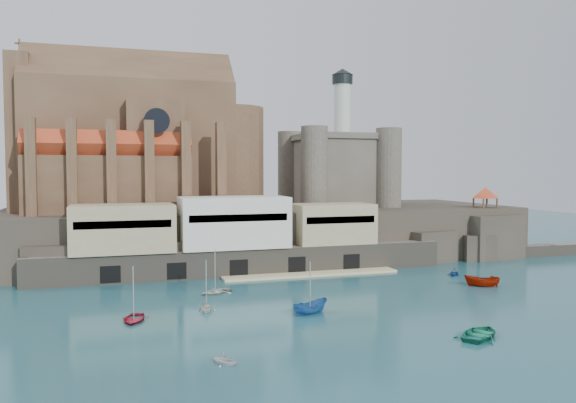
% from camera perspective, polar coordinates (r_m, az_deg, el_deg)
% --- Properties ---
extents(ground, '(300.00, 300.00, 0.00)m').
position_cam_1_polar(ground, '(77.48, 5.51, -9.86)').
color(ground, '#1A4C56').
rests_on(ground, ground).
extents(promontory, '(100.00, 36.00, 10.00)m').
position_cam_1_polar(promontory, '(113.44, -2.33, -3.17)').
color(promontory, '#29251F').
rests_on(promontory, ground).
extents(quay, '(70.00, 12.00, 13.05)m').
position_cam_1_polar(quay, '(95.25, -5.60, -3.71)').
color(quay, '#6A6355').
rests_on(quay, ground).
extents(church, '(47.00, 25.93, 30.51)m').
position_cam_1_polar(church, '(111.59, -14.70, 5.47)').
color(church, '#513926').
rests_on(church, promontory).
extents(castle_keep, '(21.20, 21.20, 29.30)m').
position_cam_1_polar(castle_keep, '(119.59, 5.01, 3.57)').
color(castle_keep, '#4D473C').
rests_on(castle_keep, promontory).
extents(rock_outcrop, '(14.50, 10.50, 8.70)m').
position_cam_1_polar(rock_outcrop, '(119.89, 19.38, -3.44)').
color(rock_outcrop, '#29251F').
rests_on(rock_outcrop, ground).
extents(pavilion, '(6.40, 6.40, 5.40)m').
position_cam_1_polar(pavilion, '(119.36, 19.41, 0.72)').
color(pavilion, '#513926').
rests_on(pavilion, rock_outcrop).
extents(boat_0, '(3.70, 1.77, 4.99)m').
position_cam_1_polar(boat_0, '(68.98, -15.39, -11.60)').
color(boat_0, maroon).
rests_on(boat_0, ground).
extents(boat_1, '(2.65, 2.61, 2.68)m').
position_cam_1_polar(boat_1, '(53.03, -6.48, -16.07)').
color(boat_1, silver).
rests_on(boat_1, ground).
extents(boat_2, '(2.51, 2.48, 5.14)m').
position_cam_1_polar(boat_2, '(69.85, 2.26, -11.30)').
color(boat_2, '#1F5397').
rests_on(boat_2, ground).
extents(boat_3, '(3.66, 4.50, 6.37)m').
position_cam_1_polar(boat_3, '(63.86, 18.97, -12.87)').
color(boat_3, '#197D5B').
rests_on(boat_3, ground).
extents(boat_4, '(3.02, 2.25, 3.13)m').
position_cam_1_polar(boat_4, '(71.74, -8.29, -10.94)').
color(boat_4, silver).
rests_on(boat_4, ground).
extents(boat_5, '(2.69, 2.67, 5.20)m').
position_cam_1_polar(boat_5, '(90.26, 19.10, -8.15)').
color(boat_5, '#8D1602').
rests_on(boat_5, ground).
extents(boat_6, '(2.79, 3.65, 5.08)m').
position_cam_1_polar(boat_6, '(81.39, -7.40, -9.24)').
color(boat_6, beige).
rests_on(boat_6, ground).
extents(boat_7, '(2.74, 2.92, 2.90)m').
position_cam_1_polar(boat_7, '(98.14, 16.52, -7.20)').
color(boat_7, navy).
rests_on(boat_7, ground).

